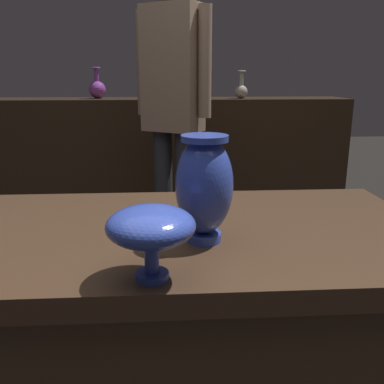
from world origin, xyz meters
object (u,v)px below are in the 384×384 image
vase_tall_behind (151,228)px  visitor_center_back (173,100)px  vase_centerpiece (204,186)px  shelf_vase_left (97,88)px  shelf_vase_center (169,89)px  shelf_vase_right (241,90)px

vase_tall_behind → visitor_center_back: size_ratio=0.09×
vase_tall_behind → visitor_center_back: (0.07, 1.72, 0.12)m
vase_centerpiece → visitor_center_back: size_ratio=0.14×
shelf_vase_left → vase_tall_behind: bearing=-79.5°
vase_centerpiece → shelf_vase_center: bearing=91.2°
vase_tall_behind → shelf_vase_center: shelf_vase_center is taller
shelf_vase_center → visitor_center_back: (0.01, -0.77, -0.04)m
shelf_vase_right → vase_centerpiece: bearing=-101.9°
vase_tall_behind → visitor_center_back: 1.72m
vase_tall_behind → shelf_vase_center: bearing=88.6°
visitor_center_back → vase_centerpiece: bearing=124.1°
visitor_center_back → shelf_vase_left: bearing=-22.2°
vase_tall_behind → shelf_vase_right: size_ratio=0.80×
shelf_vase_left → shelf_vase_center: size_ratio=1.08×
vase_centerpiece → shelf_vase_right: size_ratio=1.19×
shelf_vase_left → shelf_vase_center: bearing=0.9°
vase_centerpiece → shelf_vase_right: bearing=78.1°
vase_centerpiece → shelf_vase_left: size_ratio=1.07×
shelf_vase_right → vase_tall_behind: bearing=-103.5°
visitor_center_back → vase_tall_behind: bearing=120.3°
shelf_vase_left → shelf_vase_center: (0.52, 0.01, -0.00)m
vase_centerpiece → shelf_vase_left: shelf_vase_left is taller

